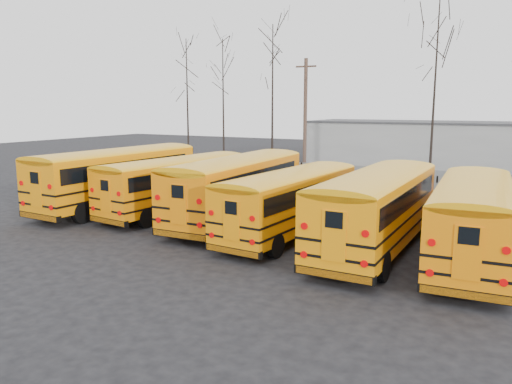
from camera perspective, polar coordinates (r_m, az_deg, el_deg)
The scene contains 14 objects.
ground at distance 20.85m, azimuth -2.52°, elevation -5.66°, with size 120.00×120.00×0.00m, color black.
fence at distance 31.28m, azimuth 9.06°, elevation 1.32°, with size 40.00×0.04×2.00m, color gray.
distant_building at distance 49.96m, azimuth 19.25°, elevation 5.19°, with size 22.00×8.00×4.00m, color #B2B1AD.
bus_a at distance 28.36m, azimuth -15.22°, elevation 2.16°, with size 3.07×11.98×3.33m.
bus_b at distance 26.39m, azimuth -8.82°, elevation 1.39°, with size 3.48×10.82×2.98m.
bus_c at distance 24.18m, azimuth -1.91°, elevation 1.08°, with size 3.20×11.63×3.22m.
bus_d at distance 21.53m, azimuth 4.23°, elevation -0.54°, with size 2.97×10.46×2.90m.
bus_e at distance 19.90m, azimuth 13.88°, elevation -1.22°, with size 2.62×11.30×3.16m.
bus_f at distance 19.42m, azimuth 23.59°, elevation -2.23°, with size 3.28×11.01×3.04m.
utility_pole_left at distance 38.76m, azimuth 5.64°, elevation 8.46°, with size 1.62×0.28×9.09m.
tree_0 at distance 40.15m, azimuth -7.83°, elevation 9.41°, with size 0.26×0.26×10.66m, color black.
tree_1 at distance 39.39m, azimuth -3.76°, elevation 9.43°, with size 0.26×0.26×10.60m, color black.
tree_2 at distance 38.51m, azimuth 1.89°, elevation 10.13°, with size 0.26×0.26×11.54m, color black.
tree_3 at distance 31.98m, azimuth 19.67°, elevation 9.82°, with size 0.26×0.26×11.74m, color black.
Camera 1 is at (10.56, -17.09, 5.56)m, focal length 35.00 mm.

